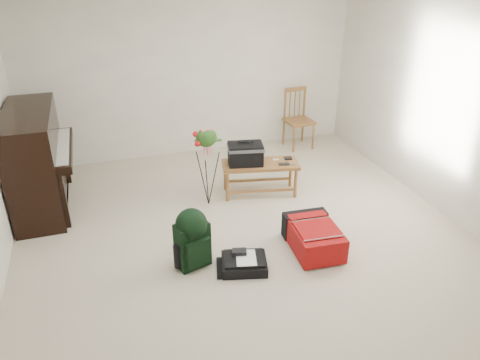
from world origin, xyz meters
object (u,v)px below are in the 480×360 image
object	(u,v)px
piano	(37,163)
red_suitcase	(312,234)
flower_stand	(207,168)
green_backpack	(192,236)
dining_chair	(298,119)
black_duffel	(244,263)
bench	(251,158)

from	to	relation	value
piano	red_suitcase	distance (m)	3.40
red_suitcase	flower_stand	distance (m)	1.55
red_suitcase	green_backpack	world-z (taller)	green_backpack
dining_chair	green_backpack	distance (m)	3.49
black_duffel	dining_chair	bearing A→B (deg)	70.77
dining_chair	black_duffel	bearing A→B (deg)	-127.57
bench	piano	bearing A→B (deg)	179.89
bench	flower_stand	size ratio (longest dim) A/B	0.99
black_duffel	green_backpack	xyz separation A→B (m)	(-0.48, 0.21, 0.29)
bench	dining_chair	bearing A→B (deg)	57.90
flower_stand	black_duffel	bearing A→B (deg)	-98.24
bench	black_duffel	xyz separation A→B (m)	(-0.57, -1.47, -0.47)
black_duffel	piano	bearing A→B (deg)	149.03
piano	dining_chair	distance (m)	3.93
dining_chair	black_duffel	size ratio (longest dim) A/B	1.79
green_backpack	red_suitcase	bearing A→B (deg)	-19.66
red_suitcase	green_backpack	xyz separation A→B (m)	(-1.30, 0.07, 0.20)
bench	black_duffel	world-z (taller)	bench
flower_stand	piano	bearing A→B (deg)	154.39
bench	red_suitcase	world-z (taller)	bench
piano	flower_stand	distance (m)	2.07
dining_chair	green_backpack	size ratio (longest dim) A/B	1.44
bench	green_backpack	distance (m)	1.65
dining_chair	flower_stand	bearing A→B (deg)	-147.09
flower_stand	green_backpack	bearing A→B (deg)	-120.29
dining_chair	green_backpack	xyz separation A→B (m)	(-2.31, -2.61, -0.10)
bench	green_backpack	bearing A→B (deg)	-118.51
dining_chair	bench	bearing A→B (deg)	-137.82
red_suitcase	black_duffel	bearing A→B (deg)	-166.57
black_duffel	flower_stand	distance (m)	1.47
bench	green_backpack	size ratio (longest dim) A/B	1.59
piano	bench	size ratio (longest dim) A/B	1.44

